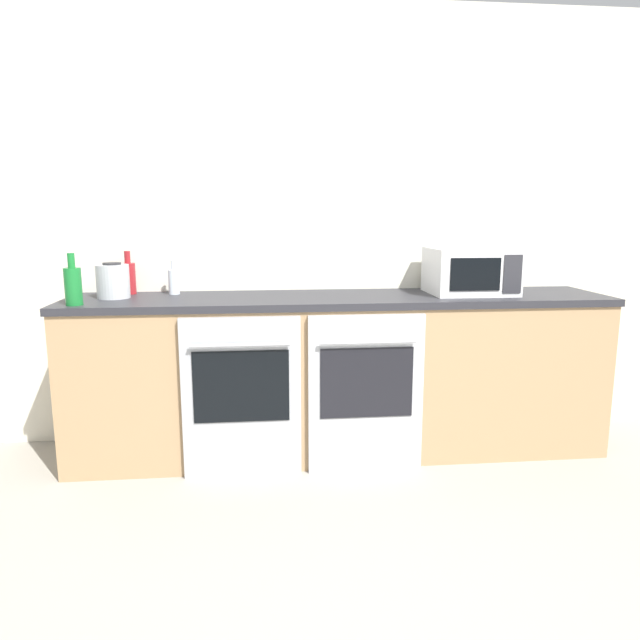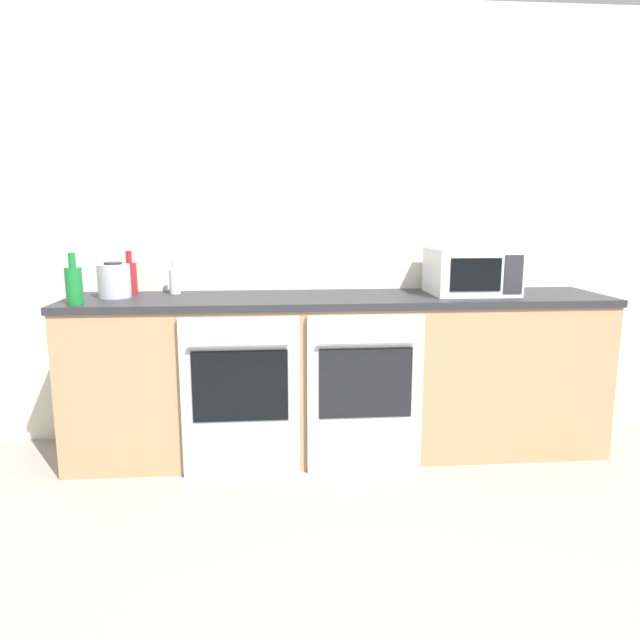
# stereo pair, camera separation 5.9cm
# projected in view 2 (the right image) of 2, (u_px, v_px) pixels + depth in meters

# --- Properties ---
(wall_back) EXTENTS (10.00, 0.06, 2.60)m
(wall_back) POSITION_uv_depth(u_px,v_px,m) (334.00, 228.00, 3.49)
(wall_back) COLOR silver
(wall_back) RESTS_ON ground_plane
(counter_back) EXTENTS (3.06, 0.61, 0.92)m
(counter_back) POSITION_uv_depth(u_px,v_px,m) (339.00, 374.00, 3.33)
(counter_back) COLOR tan
(counter_back) RESTS_ON ground_plane
(oven_left) EXTENTS (0.62, 0.06, 0.86)m
(oven_left) POSITION_uv_depth(u_px,v_px,m) (241.00, 397.00, 2.98)
(oven_left) COLOR #A8AAAF
(oven_left) RESTS_ON ground_plane
(oven_right) EXTENTS (0.62, 0.06, 0.86)m
(oven_right) POSITION_uv_depth(u_px,v_px,m) (365.00, 393.00, 3.04)
(oven_right) COLOR #B7BABF
(oven_right) RESTS_ON ground_plane
(microwave) EXTENTS (0.47, 0.40, 0.27)m
(microwave) POSITION_uv_depth(u_px,v_px,m) (471.00, 271.00, 3.31)
(microwave) COLOR silver
(microwave) RESTS_ON counter_back
(bottle_clear) EXTENTS (0.06, 0.06, 0.20)m
(bottle_clear) POSITION_uv_depth(u_px,v_px,m) (175.00, 281.00, 3.32)
(bottle_clear) COLOR silver
(bottle_clear) RESTS_ON counter_back
(bottle_green) EXTENTS (0.09, 0.09, 0.27)m
(bottle_green) POSITION_uv_depth(u_px,v_px,m) (74.00, 284.00, 2.92)
(bottle_green) COLOR #19722D
(bottle_green) RESTS_ON counter_back
(bottle_red) EXTENTS (0.08, 0.08, 0.25)m
(bottle_red) POSITION_uv_depth(u_px,v_px,m) (130.00, 277.00, 3.33)
(bottle_red) COLOR maroon
(bottle_red) RESTS_ON counter_back
(kettle) EXTENTS (0.18, 0.18, 0.20)m
(kettle) POSITION_uv_depth(u_px,v_px,m) (114.00, 281.00, 3.17)
(kettle) COLOR #B7BABF
(kettle) RESTS_ON counter_back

